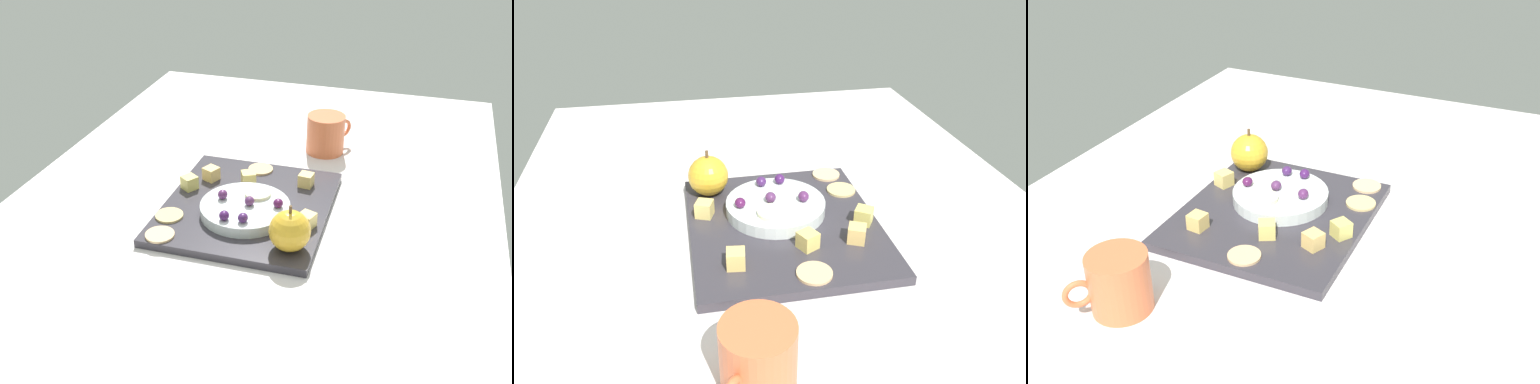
% 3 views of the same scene
% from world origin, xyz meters
% --- Properties ---
extents(table, '(1.32, 0.89, 0.04)m').
position_xyz_m(table, '(0.00, 0.00, 0.02)').
color(table, silver).
rests_on(table, ground).
extents(platter, '(0.32, 0.29, 0.01)m').
position_xyz_m(platter, '(0.02, -0.00, 0.05)').
color(platter, '#36333B').
rests_on(platter, table).
extents(serving_dish, '(0.16, 0.16, 0.02)m').
position_xyz_m(serving_dish, '(0.05, 0.01, 0.06)').
color(serving_dish, silver).
rests_on(serving_dish, platter).
extents(apple_whole, '(0.07, 0.07, 0.07)m').
position_xyz_m(apple_whole, '(0.13, 0.10, 0.09)').
color(apple_whole, gold).
rests_on(apple_whole, platter).
extents(apple_stem, '(0.01, 0.01, 0.01)m').
position_xyz_m(apple_stem, '(0.13, 0.10, 0.13)').
color(apple_stem, brown).
rests_on(apple_stem, apple_whole).
extents(cheese_cube_0, '(0.03, 0.03, 0.03)m').
position_xyz_m(cheese_cube_0, '(-0.05, -0.02, 0.07)').
color(cheese_cube_0, '#EDD16D').
rests_on(cheese_cube_0, platter).
extents(cheese_cube_1, '(0.03, 0.03, 0.03)m').
position_xyz_m(cheese_cube_1, '(-0.01, -0.12, 0.07)').
color(cheese_cube_1, '#E2D269').
rests_on(cheese_cube_1, platter).
extents(cheese_cube_2, '(0.03, 0.03, 0.03)m').
position_xyz_m(cheese_cube_2, '(-0.08, 0.09, 0.07)').
color(cheese_cube_2, '#F0CB70').
rests_on(cheese_cube_2, platter).
extents(cheese_cube_3, '(0.03, 0.03, 0.03)m').
position_xyz_m(cheese_cube_3, '(-0.05, -0.09, 0.07)').
color(cheese_cube_3, '#F1C670').
rests_on(cheese_cube_3, platter).
extents(cheese_cube_4, '(0.03, 0.03, 0.03)m').
position_xyz_m(cheese_cube_4, '(0.06, 0.12, 0.07)').
color(cheese_cube_4, '#F0D474').
rests_on(cheese_cube_4, platter).
extents(cracker_0, '(0.05, 0.05, 0.00)m').
position_xyz_m(cracker_0, '(0.15, -0.11, 0.06)').
color(cracker_0, '#E4BD8B').
rests_on(cracker_0, platter).
extents(cracker_1, '(0.05, 0.05, 0.00)m').
position_xyz_m(cracker_1, '(-0.11, -0.01, 0.06)').
color(cracker_1, '#DCB381').
rests_on(cracker_1, platter).
extents(cracker_2, '(0.05, 0.05, 0.00)m').
position_xyz_m(cracker_2, '(0.10, -0.12, 0.06)').
color(cracker_2, '#D9BE7D').
rests_on(cracker_2, platter).
extents(grape_0, '(0.02, 0.02, 0.02)m').
position_xyz_m(grape_0, '(0.04, -0.04, 0.08)').
color(grape_0, '#56275A').
rests_on(grape_0, serving_dish).
extents(grape_1, '(0.02, 0.02, 0.02)m').
position_xyz_m(grape_1, '(0.04, 0.06, 0.08)').
color(grape_1, '#50184B').
rests_on(grape_1, serving_dish).
extents(grape_2, '(0.02, 0.02, 0.02)m').
position_xyz_m(grape_2, '(0.05, 0.01, 0.08)').
color(grape_2, '#562C5B').
rests_on(grape_2, serving_dish).
extents(grape_3, '(0.02, 0.02, 0.02)m').
position_xyz_m(grape_3, '(0.10, 0.02, 0.08)').
color(grape_3, '#44205B').
rests_on(grape_3, serving_dish).
extents(grape_4, '(0.02, 0.02, 0.02)m').
position_xyz_m(grape_4, '(0.11, -0.01, 0.08)').
color(grape_4, '#431B58').
rests_on(grape_4, serving_dish).
extents(apple_slice_0, '(0.05, 0.05, 0.01)m').
position_xyz_m(apple_slice_0, '(0.01, 0.02, 0.08)').
color(apple_slice_0, beige).
rests_on(apple_slice_0, serving_dish).
extents(cup, '(0.10, 0.09, 0.08)m').
position_xyz_m(cup, '(-0.26, 0.09, 0.08)').
color(cup, '#DB6B40').
rests_on(cup, table).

